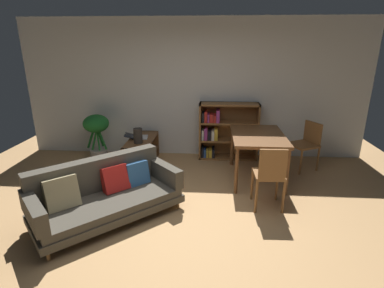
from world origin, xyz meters
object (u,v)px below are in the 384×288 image
media_console (142,152)px  potted_floor_plant (97,131)px  fabric_couch (105,193)px  dining_chair_near (306,142)px  open_laptop (138,137)px  dining_table (258,139)px  desk_speaker (138,136)px  bookshelf (224,131)px  dining_chair_far (270,174)px

media_console → potted_floor_plant: potted_floor_plant is taller
fabric_couch → dining_chair_near: (3.11, 1.86, 0.16)m
open_laptop → dining_table: (2.17, -0.53, 0.17)m
media_console → desk_speaker: (0.01, -0.24, 0.40)m
open_laptop → dining_table: size_ratio=0.37×
fabric_couch → desk_speaker: (0.08, 1.58, 0.31)m
open_laptop → dining_chair_near: bearing=-0.6°
fabric_couch → potted_floor_plant: potted_floor_plant is taller
potted_floor_plant → bookshelf: bearing=6.8°
fabric_couch → desk_speaker: bearing=87.1°
fabric_couch → open_laptop: size_ratio=4.17×
fabric_couch → media_console: (0.07, 1.81, -0.09)m
open_laptop → dining_chair_far: bearing=-35.1°
fabric_couch → media_console: size_ratio=1.69×
dining_table → dining_chair_far: dining_chair_far is taller
fabric_couch → dining_chair_near: 3.62m
fabric_couch → desk_speaker: desk_speaker is taller
desk_speaker → dining_table: (2.08, -0.22, 0.05)m
dining_chair_near → dining_chair_far: (-0.92, -1.52, 0.03)m
media_console → bookshelf: bearing=18.5°
desk_speaker → dining_table: 2.09m
desk_speaker → dining_chair_far: dining_chair_far is taller
media_console → dining_chair_far: size_ratio=1.24×
dining_chair_far → dining_chair_near: bearing=58.8°
open_laptop → media_console: bearing=-40.8°
fabric_couch → open_laptop: fabric_couch is taller
open_laptop → dining_chair_near: size_ratio=0.53×
open_laptop → bookshelf: bookshelf is taller
dining_chair_far → dining_table: bearing=91.9°
potted_floor_plant → media_console: bearing=-13.7°
media_console → open_laptop: 0.31m
open_laptop → dining_chair_near: 3.12m
potted_floor_plant → open_laptop: bearing=-10.3°
desk_speaker → dining_chair_far: (2.11, -1.24, -0.12)m
fabric_couch → dining_chair_far: 2.23m
potted_floor_plant → dining_table: potted_floor_plant is taller
fabric_couch → media_console: 1.82m
media_console → desk_speaker: size_ratio=4.27×
dining_chair_near → dining_chair_far: dining_chair_far is taller
dining_chair_near → media_console: bearing=-179.2°
media_console → dining_chair_near: bearing=0.8°
desk_speaker → dining_chair_near: (3.03, 0.28, -0.15)m
media_console → bookshelf: (1.56, 0.52, 0.31)m
open_laptop → dining_chair_near: (3.12, -0.03, -0.03)m
fabric_couch → desk_speaker: 1.61m
potted_floor_plant → fabric_couch: bearing=-67.2°
fabric_couch → bookshelf: (1.64, 2.34, 0.22)m
dining_chair_far → open_laptop: bearing=144.9°
potted_floor_plant → dining_table: 3.09m
dining_table → dining_chair_near: (0.95, 0.50, -0.20)m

